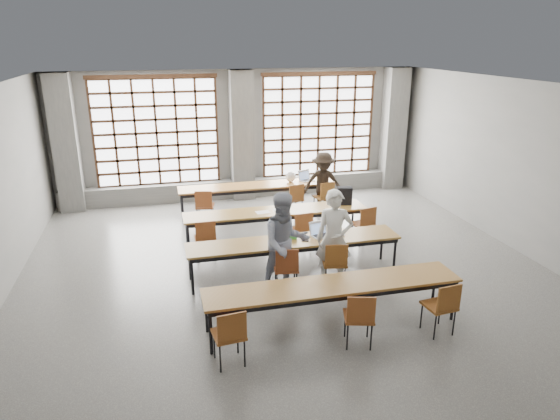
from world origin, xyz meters
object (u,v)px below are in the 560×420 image
at_px(desk_row_a, 257,187).
at_px(student_male, 334,239).
at_px(chair_mid_right, 365,221).
at_px(red_pouch, 229,331).
at_px(chair_near_right, 443,303).
at_px(student_back, 323,183).
at_px(desk_row_c, 294,243).
at_px(student_female, 285,243).
at_px(laptop_front, 320,232).
at_px(chair_back_mid, 294,197).
at_px(phone, 305,241).
at_px(chair_mid_centre, 302,227).
at_px(mouse, 343,235).
at_px(chair_mid_left, 205,236).
at_px(chair_near_mid, 360,314).
at_px(chair_back_right, 325,194).
at_px(chair_front_right, 335,260).
at_px(chair_back_left, 204,204).
at_px(plastic_bag, 291,177).
at_px(backpack, 345,196).
at_px(desk_row_b, 276,213).
at_px(chair_front_left, 286,265).
at_px(desk_row_d, 333,288).
at_px(chair_near_left, 230,332).
at_px(laptop_back, 306,178).

bearing_deg(desk_row_a, student_male, -82.81).
xyz_separation_m(chair_mid_right, red_pouch, (-3.46, -3.46, -0.04)).
relative_size(chair_near_right, student_back, 0.55).
bearing_deg(desk_row_c, student_female, -120.96).
relative_size(desk_row_c, laptop_front, 9.59).
relative_size(chair_back_mid, phone, 6.77).
xyz_separation_m(chair_mid_centre, mouse, (0.49, -1.10, 0.21)).
distance_m(chair_back_mid, student_female, 3.85).
relative_size(chair_mid_left, chair_near_mid, 1.00).
bearing_deg(chair_mid_right, chair_back_right, 95.46).
distance_m(chair_mid_right, chair_front_right, 2.14).
height_order(student_back, phone, student_back).
relative_size(chair_back_left, mouse, 8.98).
xyz_separation_m(chair_near_mid, student_back, (1.36, 5.73, 0.26)).
height_order(student_male, plastic_bag, student_male).
bearing_deg(backpack, chair_back_mid, 133.16).
relative_size(desk_row_b, student_male, 2.23).
relative_size(mouse, phone, 0.75).
bearing_deg(backpack, chair_front_left, -115.67).
height_order(desk_row_a, student_female, student_female).
bearing_deg(desk_row_b, red_pouch, -111.84).
relative_size(chair_front_left, laptop_front, 2.11).
xyz_separation_m(chair_near_right, student_back, (0.03, 5.74, 0.26)).
distance_m(desk_row_c, chair_back_mid, 3.27).
bearing_deg(laptop_front, student_back, 70.49).
bearing_deg(chair_near_mid, chair_mid_right, 65.98).
relative_size(chair_mid_left, plastic_bag, 3.08).
height_order(chair_mid_left, student_male, student_male).
height_order(desk_row_d, chair_front_left, chair_front_left).
xyz_separation_m(chair_mid_right, laptop_front, (-1.34, -0.98, 0.25)).
height_order(chair_mid_centre, chair_mid_right, same).
xyz_separation_m(chair_front_left, chair_near_mid, (0.61, -1.83, 0.00)).
height_order(chair_back_right, backpack, backpack).
bearing_deg(desk_row_d, chair_back_right, 72.61).
height_order(desk_row_b, chair_back_right, chair_back_right).
relative_size(desk_row_a, chair_front_left, 4.55).
bearing_deg(chair_near_left, red_pouch, 96.68).
bearing_deg(chair_front_left, chair_near_right, -43.31).
bearing_deg(student_female, laptop_back, 65.40).
distance_m(desk_row_a, chair_back_right, 1.74).
relative_size(desk_row_c, student_back, 2.51).
height_order(chair_front_left, student_female, student_female).
height_order(desk_row_a, chair_near_right, chair_near_right).
bearing_deg(chair_front_left, mouse, 25.73).
distance_m(student_female, phone, 0.65).
bearing_deg(student_male, chair_mid_left, 160.57).
bearing_deg(chair_mid_right, laptop_back, 99.89).
relative_size(chair_front_left, chair_near_mid, 1.00).
relative_size(student_male, student_back, 1.12).
bearing_deg(phone, chair_back_mid, 77.90).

